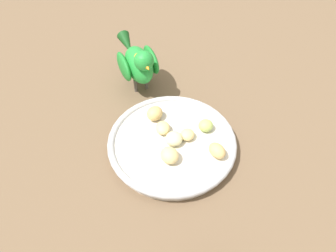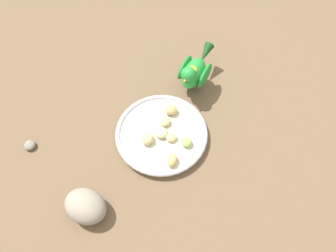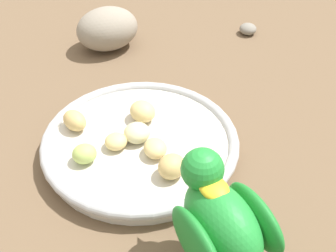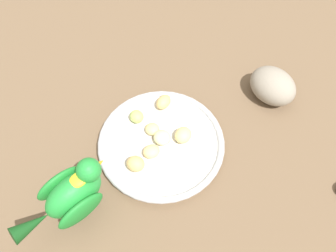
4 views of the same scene
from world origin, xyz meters
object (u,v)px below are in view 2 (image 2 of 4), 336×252
(parrot, at_px, (194,71))
(rock_large, at_px, (85,206))
(apple_piece_0, at_px, (161,133))
(apple_piece_1, at_px, (186,142))
(apple_piece_4, at_px, (165,122))
(apple_piece_6, at_px, (172,160))
(pebble_0, at_px, (30,145))
(apple_piece_2, at_px, (171,137))
(apple_piece_5, at_px, (171,110))
(apple_piece_3, at_px, (148,139))
(feeding_bowl, at_px, (162,134))

(parrot, bearing_deg, rock_large, -8.22)
(apple_piece_0, xyz_separation_m, rock_large, (-0.22, 0.13, 0.00))
(apple_piece_1, xyz_separation_m, apple_piece_4, (0.05, 0.07, -0.00))
(apple_piece_6, bearing_deg, pebble_0, 94.34)
(apple_piece_2, relative_size, apple_piece_6, 0.78)
(apple_piece_6, relative_size, parrot, 0.20)
(parrot, distance_m, rock_large, 0.45)
(apple_piece_2, xyz_separation_m, apple_piece_4, (0.04, 0.03, 0.00))
(apple_piece_5, relative_size, parrot, 0.19)
(apple_piece_0, distance_m, apple_piece_2, 0.03)
(apple_piece_4, bearing_deg, apple_piece_3, 153.58)
(apple_piece_0, distance_m, pebble_0, 0.34)
(apple_piece_3, bearing_deg, parrot, -20.82)
(apple_piece_0, relative_size, apple_piece_1, 1.15)
(feeding_bowl, xyz_separation_m, apple_piece_2, (-0.01, -0.03, 0.01))
(apple_piece_3, xyz_separation_m, pebble_0, (-0.07, 0.30, -0.02))
(apple_piece_1, bearing_deg, parrot, 5.08)
(apple_piece_2, height_order, pebble_0, apple_piece_2)
(apple_piece_1, xyz_separation_m, apple_piece_6, (-0.06, 0.03, 0.00))
(apple_piece_2, relative_size, apple_piece_4, 0.86)
(apple_piece_3, relative_size, apple_piece_6, 0.99)
(apple_piece_5, distance_m, parrot, 0.12)
(apple_piece_5, distance_m, pebble_0, 0.38)
(apple_piece_5, distance_m, rock_large, 0.33)
(apple_piece_5, height_order, apple_piece_6, apple_piece_5)
(apple_piece_5, bearing_deg, apple_piece_6, -166.90)
(feeding_bowl, xyz_separation_m, apple_piece_6, (-0.07, -0.04, 0.02))
(apple_piece_0, bearing_deg, apple_piece_4, -1.59)
(parrot, relative_size, pebble_0, 5.97)
(apple_piece_4, bearing_deg, apple_piece_0, 178.41)
(parrot, bearing_deg, apple_piece_3, -5.71)
(feeding_bowl, distance_m, apple_piece_0, 0.02)
(apple_piece_0, height_order, parrot, parrot)
(apple_piece_5, xyz_separation_m, parrot, (0.11, -0.04, 0.04))
(apple_piece_6, bearing_deg, rock_large, 132.59)
(rock_large, height_order, pebble_0, rock_large)
(apple_piece_2, relative_size, apple_piece_3, 0.78)
(apple_piece_3, distance_m, parrot, 0.23)
(apple_piece_2, xyz_separation_m, apple_piece_3, (-0.02, 0.06, 0.00))
(apple_piece_4, xyz_separation_m, rock_large, (-0.26, 0.13, 0.01))
(apple_piece_2, distance_m, apple_piece_4, 0.05)
(apple_piece_3, relative_size, apple_piece_5, 1.05)
(apple_piece_1, bearing_deg, apple_piece_2, 81.81)
(apple_piece_2, bearing_deg, feeding_bowl, 68.17)
(apple_piece_0, xyz_separation_m, apple_piece_6, (-0.07, -0.04, 0.00))
(apple_piece_6, relative_size, rock_large, 0.35)
(rock_large, relative_size, pebble_0, 3.45)
(apple_piece_4, bearing_deg, pebble_0, 111.92)
(feeding_bowl, height_order, apple_piece_3, apple_piece_3)
(apple_piece_4, height_order, parrot, parrot)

